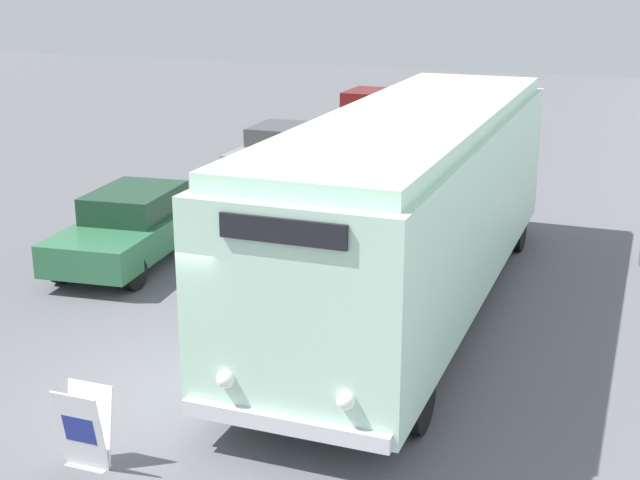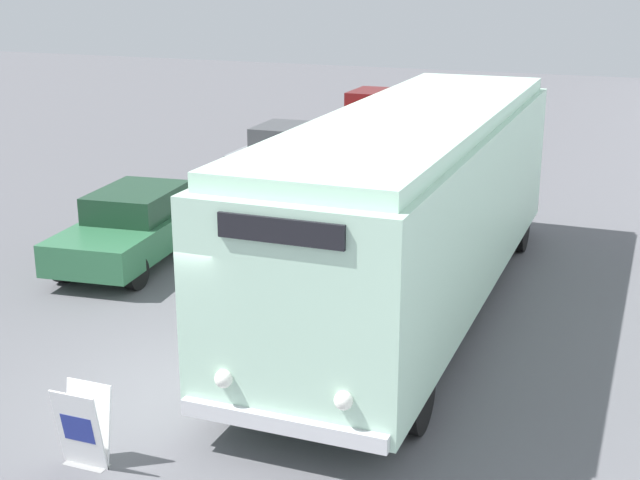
{
  "view_description": "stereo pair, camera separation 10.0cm",
  "coord_description": "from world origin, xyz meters",
  "px_view_note": "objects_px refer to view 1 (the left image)",
  "views": [
    {
      "loc": [
        5.72,
        -9.48,
        5.62
      ],
      "look_at": [
        1.5,
        1.62,
        1.94
      ],
      "focal_mm": 50.0,
      "sensor_mm": 36.0,
      "label": 1
    },
    {
      "loc": [
        5.81,
        -9.44,
        5.62
      ],
      "look_at": [
        1.5,
        1.62,
        1.94
      ],
      "focal_mm": 50.0,
      "sensor_mm": 36.0,
      "label": 2
    }
  ],
  "objects_px": {
    "sign_board": "(85,429)",
    "parked_car_far": "(369,113)",
    "parked_car_near": "(134,225)",
    "parked_car_mid": "(281,151)",
    "vintage_bus": "(412,201)"
  },
  "relations": [
    {
      "from": "sign_board",
      "to": "parked_car_near",
      "type": "distance_m",
      "value": 7.68
    },
    {
      "from": "parked_car_far",
      "to": "sign_board",
      "type": "bearing_deg",
      "value": -80.91
    },
    {
      "from": "parked_car_near",
      "to": "parked_car_far",
      "type": "bearing_deg",
      "value": 83.4
    },
    {
      "from": "vintage_bus",
      "to": "parked_car_far",
      "type": "distance_m",
      "value": 16.23
    },
    {
      "from": "vintage_bus",
      "to": "sign_board",
      "type": "bearing_deg",
      "value": -109.61
    },
    {
      "from": "vintage_bus",
      "to": "parked_car_near",
      "type": "xyz_separation_m",
      "value": [
        -5.78,
        0.63,
        -1.18
      ]
    },
    {
      "from": "parked_car_near",
      "to": "parked_car_far",
      "type": "height_order",
      "value": "parked_car_far"
    },
    {
      "from": "sign_board",
      "to": "parked_car_mid",
      "type": "relative_size",
      "value": 0.24
    },
    {
      "from": "vintage_bus",
      "to": "parked_car_mid",
      "type": "distance_m",
      "value": 10.22
    },
    {
      "from": "sign_board",
      "to": "parked_car_mid",
      "type": "distance_m",
      "value": 14.89
    },
    {
      "from": "parked_car_far",
      "to": "parked_car_mid",
      "type": "bearing_deg",
      "value": -92.42
    },
    {
      "from": "sign_board",
      "to": "parked_car_far",
      "type": "xyz_separation_m",
      "value": [
        -3.42,
        21.35,
        0.29
      ]
    },
    {
      "from": "parked_car_near",
      "to": "parked_car_mid",
      "type": "xyz_separation_m",
      "value": [
        -0.13,
        7.63,
        0.03
      ]
    },
    {
      "from": "vintage_bus",
      "to": "sign_board",
      "type": "height_order",
      "value": "vintage_bus"
    },
    {
      "from": "sign_board",
      "to": "parked_car_mid",
      "type": "xyz_separation_m",
      "value": [
        -3.71,
        14.42,
        0.26
      ]
    }
  ]
}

